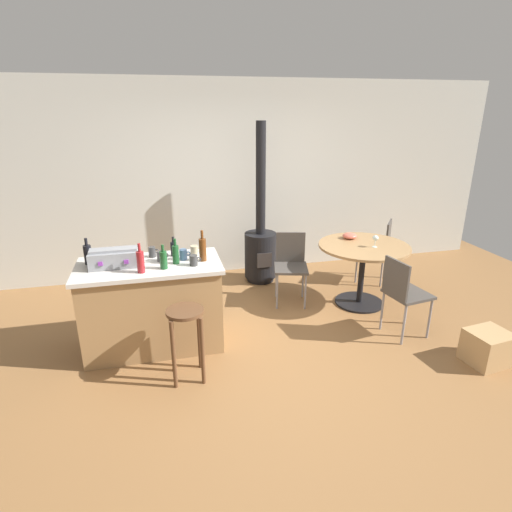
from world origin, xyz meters
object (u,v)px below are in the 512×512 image
(bottle_2, at_px, (174,249))
(serving_bowl, at_px, (350,236))
(cup_2, at_px, (194,260))
(wine_glass, at_px, (376,238))
(folding_chair_near, at_px, (403,291))
(folding_chair_far, at_px, (378,246))
(bottle_4, at_px, (176,254))
(bottle_3, at_px, (163,259))
(cup_4, at_px, (183,254))
(toolbox, at_px, (114,258))
(cup_0, at_px, (152,252))
(wooden_stool, at_px, (186,329))
(bottle_5, at_px, (88,254))
(cardboard_box, at_px, (488,347))
(wood_stove, at_px, (260,245))
(folding_chair_left, at_px, (291,262))
(bottle_0, at_px, (203,249))
(dining_table, at_px, (363,259))
(bottle_1, at_px, (140,261))
(cup_3, at_px, (195,250))
(cup_1, at_px, (161,256))
(kitchen_island, at_px, (153,305))

(bottle_2, height_order, serving_bowl, bottle_2)
(cup_2, distance_m, wine_glass, 2.20)
(wine_glass, bearing_deg, folding_chair_near, -92.52)
(folding_chair_far, height_order, bottle_4, bottle_4)
(bottle_3, bearing_deg, cup_4, 45.78)
(toolbox, relative_size, cup_0, 4.27)
(wooden_stool, bearing_deg, bottle_4, 92.19)
(bottle_5, distance_m, cardboard_box, 3.92)
(wood_stove, bearing_deg, folding_chair_far, -14.74)
(bottle_5, height_order, cup_4, bottle_5)
(folding_chair_left, distance_m, bottle_0, 1.44)
(bottle_2, bearing_deg, wood_stove, 44.91)
(wooden_stool, distance_m, bottle_3, 0.70)
(wood_stove, relative_size, serving_bowl, 12.02)
(cardboard_box, bearing_deg, folding_chair_left, 128.78)
(bottle_5, distance_m, serving_bowl, 3.05)
(serving_bowl, bearing_deg, cup_2, -158.27)
(dining_table, height_order, bottle_0, bottle_0)
(bottle_1, bearing_deg, cup_3, 34.42)
(bottle_0, height_order, bottle_1, bottle_0)
(cup_0, bearing_deg, cup_3, -6.38)
(cup_2, bearing_deg, folding_chair_near, -7.48)
(cup_0, bearing_deg, folding_chair_far, 14.68)
(bottle_3, height_order, cup_1, bottle_3)
(folding_chair_near, bearing_deg, wooden_stool, -174.66)
(bottle_1, height_order, cup_4, bottle_1)
(toolbox, bearing_deg, dining_table, 7.66)
(bottle_0, xyz_separation_m, bottle_4, (-0.26, -0.02, -0.02))
(dining_table, bearing_deg, cup_2, -165.81)
(kitchen_island, distance_m, bottle_5, 0.79)
(bottle_4, xyz_separation_m, cup_2, (0.16, -0.09, -0.05))
(wood_stove, xyz_separation_m, cup_3, (-1.01, -1.25, 0.42))
(wooden_stool, height_order, cup_3, cup_3)
(bottle_1, distance_m, bottle_4, 0.36)
(folding_chair_left, xyz_separation_m, cup_4, (-1.33, -0.63, 0.43))
(folding_chair_near, distance_m, bottle_3, 2.46)
(wood_stove, relative_size, cardboard_box, 5.73)
(bottle_1, height_order, cup_1, bottle_1)
(wooden_stool, bearing_deg, bottle_2, 92.14)
(cup_0, relative_size, cup_1, 0.94)
(cup_0, bearing_deg, cardboard_box, -22.75)
(bottle_2, xyz_separation_m, bottle_4, (0.01, -0.23, 0.02))
(folding_chair_near, distance_m, cup_2, 2.18)
(dining_table, relative_size, bottle_4, 4.34)
(folding_chair_near, bearing_deg, wine_glass, 87.48)
(bottle_4, bearing_deg, bottle_3, -137.15)
(toolbox, distance_m, bottle_4, 0.57)
(bottle_3, relative_size, bottle_5, 0.90)
(dining_table, height_order, bottle_2, bottle_2)
(bottle_4, distance_m, bottle_5, 0.84)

